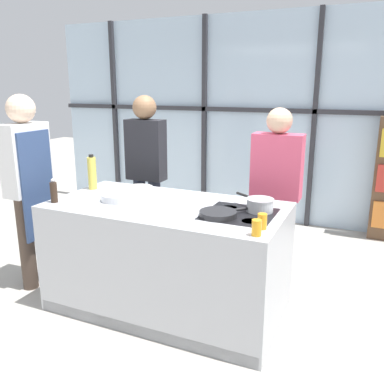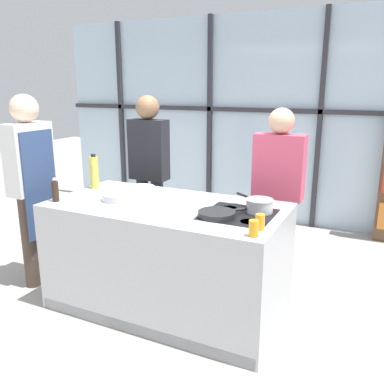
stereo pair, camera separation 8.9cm
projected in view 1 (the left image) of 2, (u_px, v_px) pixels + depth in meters
ground_plane at (168, 306)px, 3.54m from camera, size 18.00×18.00×0.00m
back_window_wall at (257, 120)px, 5.58m from camera, size 6.40×0.10×2.80m
demo_island at (167, 257)px, 3.42m from camera, size 1.92×0.99×0.93m
chef at (29, 180)px, 3.70m from camera, size 0.25×0.44×1.79m
spectator_far_left at (146, 166)px, 4.34m from camera, size 0.41×0.25×1.77m
spectator_center_left at (276, 187)px, 3.81m from camera, size 0.46×0.23×1.68m
frying_pan at (219, 213)px, 3.00m from camera, size 0.38×0.42×0.04m
saucepan at (260, 204)px, 3.11m from camera, size 0.35×0.27×0.10m
white_plate at (139, 188)px, 3.82m from camera, size 0.26×0.26×0.01m
mixing_bowl at (118, 197)px, 3.41m from camera, size 0.27×0.27×0.06m
oil_bottle at (92, 173)px, 3.76m from camera, size 0.08×0.08×0.32m
pepper_grinder at (54, 192)px, 3.34m from camera, size 0.06×0.06×0.20m
juice_glass_near at (257, 228)px, 2.61m from camera, size 0.06×0.06×0.11m
juice_glass_far at (262, 221)px, 2.73m from camera, size 0.06×0.06×0.11m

